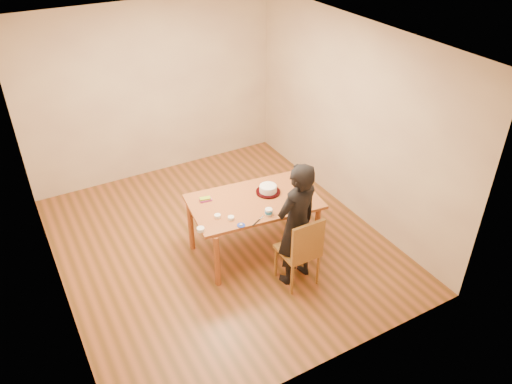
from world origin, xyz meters
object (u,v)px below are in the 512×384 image
person (297,225)px  cake_plate (268,192)px  cake (268,189)px  dining_chair (298,250)px  dining_table (254,202)px

person → cake_plate: bearing=-107.0°
cake_plate → cake: size_ratio=1.40×
dining_chair → cake_plate: bearing=84.0°
cake_plate → person: bearing=-96.4°
cake_plate → dining_table: bearing=-164.8°
dining_table → dining_chair: dining_table is taller
cake → person: (-0.09, -0.80, -0.02)m
dining_chair → cake: size_ratio=1.90×
person → dining_table: bearing=-88.9°
cake → person: bearing=-96.4°
cake_plate → cake: 0.05m
dining_table → cake: cake is taller
dining_table → cake: 0.26m
dining_table → cake: (0.24, 0.07, 0.08)m
cake → dining_chair: bearing=-96.1°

